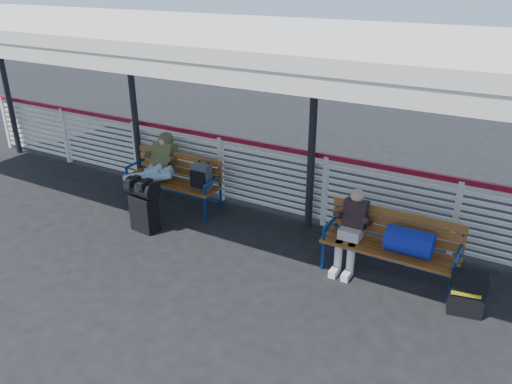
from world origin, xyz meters
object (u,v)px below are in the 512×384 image
Objects in this scene: luggage_stack at (143,203)px; companion_person at (351,229)px; bench_right at (401,241)px; traveler_man at (154,171)px; suitcase_side at (467,293)px; bench_left at (182,175)px.

luggage_stack is 3.29m from companion_person.
traveler_man is (-4.26, 0.09, 0.13)m from bench_right.
companion_person is 1.66m from suitcase_side.
traveler_man is at bearing -132.95° from bench_left.
traveler_man is at bearing 178.50° from companion_person.
suitcase_side is at bearing -8.67° from bench_left.
companion_person is at bearing 158.03° from suitcase_side.
traveler_man is (-0.35, 0.69, 0.24)m from luggage_stack.
bench_right reaches higher than suitcase_side.
companion_person is (-0.68, -0.00, -0.00)m from bench_right.
suitcase_side is (0.92, -0.30, -0.32)m from bench_right.
suitcase_side is at bearing -4.33° from traveler_man.
companion_person is (3.58, -0.09, -0.13)m from traveler_man.
traveler_man is (-0.32, -0.35, 0.14)m from bench_left.
bench_right is at bearing 0.41° from companion_person.
bench_left is 4.92m from suitcase_side.
bench_left is 0.50m from traveler_man.
companion_person is at bearing 15.87° from luggage_stack.
companion_person reaches higher than suitcase_side.
traveler_man is 2.92× the size of suitcase_side.
bench_left is at bearing 96.64° from luggage_stack.
bench_left is 3.96m from bench_right.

